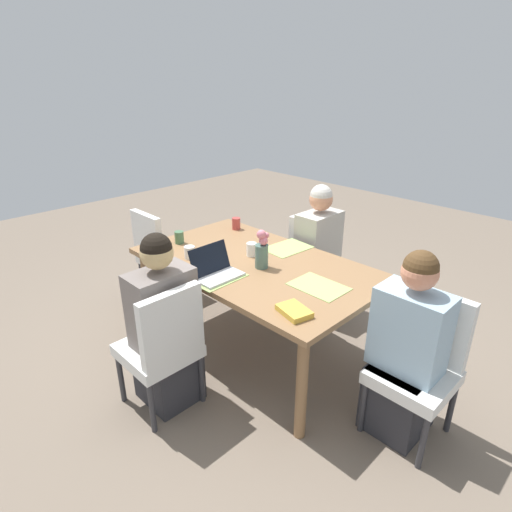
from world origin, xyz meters
TOP-DOWN VIEW (x-y plane):
  - ground_plane at (0.00, 0.00)m, footprint 10.00×10.00m
  - dining_table at (0.00, 0.00)m, footprint 1.83×1.07m
  - chair_near_left_near at (0.12, -0.87)m, footprint 0.44×0.44m
  - person_near_left_near at (0.04, -0.81)m, footprint 0.36×0.40m
  - chair_far_left_mid at (-0.07, 0.88)m, footprint 0.44×0.44m
  - person_far_left_mid at (0.01, 0.82)m, footprint 0.36×0.40m
  - chair_head_left_left_far at (-1.27, -0.11)m, footprint 0.44×0.44m
  - person_head_left_left_far at (-1.21, -0.04)m, footprint 0.40×0.36m
  - chair_head_right_right_near at (1.21, 0.08)m, footprint 0.44×0.44m
  - flower_vase at (-0.09, 0.03)m, footprint 0.10×0.11m
  - placemat_near_left_near at (0.02, -0.37)m, footprint 0.29×0.38m
  - placemat_far_left_mid at (0.00, 0.37)m, footprint 0.27×0.36m
  - placemat_head_left_left_far at (-0.57, -0.02)m, footprint 0.36×0.26m
  - laptop_far_left_mid at (0.03, 0.37)m, footprint 0.22×0.32m
  - coffee_mug_near_left at (0.72, 0.35)m, footprint 0.08×0.08m
  - coffee_mug_near_right at (0.64, -0.39)m, footprint 0.07×0.07m
  - coffee_mug_centre_left at (0.72, 0.18)m, footprint 0.07×0.07m
  - coffee_mug_centre_right at (0.41, 0.30)m, footprint 0.08×0.08m
  - coffee_mug_far_left at (0.11, -0.06)m, footprint 0.08×0.08m
  - book_red_cover at (-0.68, 0.36)m, footprint 0.23×0.18m

SIDE VIEW (x-z plane):
  - ground_plane at x=0.00m, z-range 0.00..0.00m
  - chair_near_left_near at x=0.12m, z-range 0.05..0.95m
  - chair_far_left_mid at x=-0.07m, z-range 0.05..0.95m
  - chair_head_left_left_far at x=-1.27m, z-range 0.05..0.95m
  - chair_head_right_right_near at x=1.21m, z-range 0.05..0.95m
  - person_near_left_near at x=0.04m, z-range -0.07..1.12m
  - person_far_left_mid at x=0.01m, z-range -0.07..1.12m
  - person_head_left_left_far at x=-1.21m, z-range -0.07..1.12m
  - dining_table at x=0.00m, z-range 0.30..1.06m
  - placemat_near_left_near at x=0.02m, z-range 0.76..0.76m
  - placemat_far_left_mid at x=0.00m, z-range 0.76..0.76m
  - placemat_head_left_left_far at x=-0.57m, z-range 0.76..0.76m
  - book_red_cover at x=-0.68m, z-range 0.76..0.79m
  - laptop_far_left_mid at x=0.03m, z-range 0.70..0.90m
  - coffee_mug_centre_right at x=0.41m, z-range 0.76..0.85m
  - coffee_mug_near_left at x=0.72m, z-range 0.76..0.86m
  - coffee_mug_centre_left at x=0.72m, z-range 0.76..0.86m
  - coffee_mug_far_left at x=0.11m, z-range 0.76..0.86m
  - coffee_mug_near_right at x=0.64m, z-range 0.76..0.86m
  - flower_vase at x=-0.09m, z-range 0.75..1.04m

